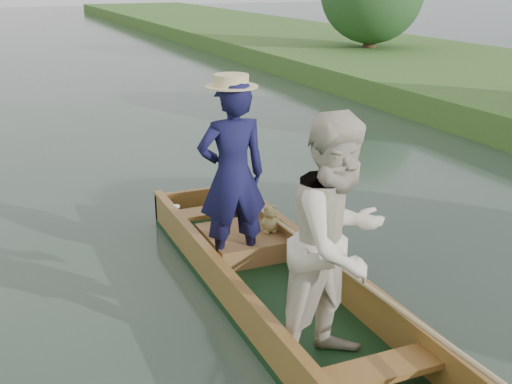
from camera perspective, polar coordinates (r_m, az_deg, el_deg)
name	(u,v)px	position (r m, az deg, el deg)	size (l,w,h in m)	color
ground	(281,306)	(6.15, 2.23, -10.08)	(120.00, 120.00, 0.00)	#283D30
trees_far	(122,1)	(14.27, -11.84, 16.26)	(22.77, 16.09, 4.43)	#47331E
punt	(289,239)	(5.59, 2.97, -4.22)	(1.20, 5.00, 2.08)	black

